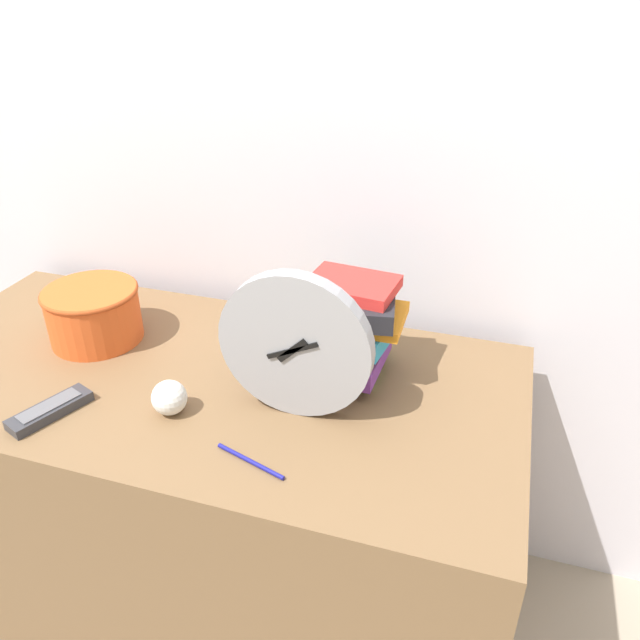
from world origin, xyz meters
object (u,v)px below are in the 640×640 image
Objects in this scene: book_stack at (342,326)px; desk_clock at (295,346)px; tv_remote at (50,410)px; basket at (93,312)px; crumpled_paper_ball at (169,398)px; pen at (250,461)px.

desk_clock is at bearing -105.08° from book_stack.
desk_clock is 0.18m from book_stack.
desk_clock is 0.49m from tv_remote.
crumpled_paper_ball is (0.30, -0.20, -0.03)m from basket.
basket is at bearing -175.27° from book_stack.
tv_remote is at bearing -73.49° from basket.
crumpled_paper_ball is 0.48× the size of pen.
book_stack is at bearing 32.92° from tv_remote.
crumpled_paper_ball is 0.22m from pen.
tv_remote is 2.44× the size of crumpled_paper_ball.
desk_clock is at bearing 18.61° from crumpled_paper_ball.
desk_clock is 1.19× the size of book_stack.
desk_clock is 2.07× the size of pen.
crumpled_paper_ball is at bearing -33.12° from basket.
basket is 0.29m from tv_remote.
book_stack is (0.04, 0.16, -0.04)m from desk_clock.
tv_remote is at bearing 178.71° from pen.
book_stack is at bearing 77.65° from pen.
book_stack is 1.16× the size of basket.
desk_clock is 1.38× the size of basket.
crumpled_paper_ball is at bearing 19.44° from tv_remote.
book_stack is at bearing 41.37° from crumpled_paper_ball.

